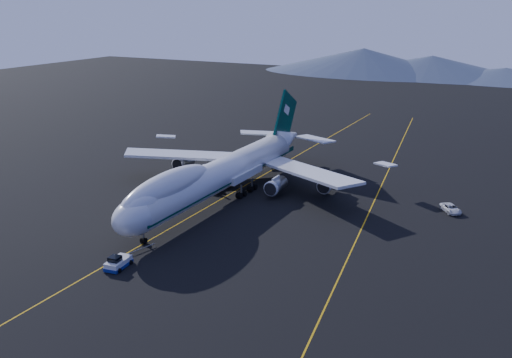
% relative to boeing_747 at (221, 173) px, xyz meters
% --- Properties ---
extents(ground, '(500.00, 500.00, 0.00)m').
position_rel_boeing_747_xyz_m(ground, '(-0.00, -0.03, -5.81)').
color(ground, black).
rests_on(ground, ground).
extents(taxiway_line_main, '(0.25, 220.00, 0.01)m').
position_rel_boeing_747_xyz_m(taxiway_line_main, '(-0.00, -0.03, -5.80)').
color(taxiway_line_main, '#C6910B').
rests_on(taxiway_line_main, ground).
extents(taxiway_line_side, '(28.08, 198.09, 0.01)m').
position_rel_boeing_747_xyz_m(taxiway_line_side, '(30.00, 9.97, -5.80)').
color(taxiway_line_side, '#C6910B').
rests_on(taxiway_line_side, ground).
extents(boeing_747, '(59.62, 72.43, 19.37)m').
position_rel_boeing_747_xyz_m(boeing_747, '(0.00, 0.00, 0.00)').
color(boeing_747, silver).
rests_on(boeing_747, ground).
extents(pushback_tug, '(3.26, 5.13, 2.12)m').
position_rel_boeing_747_xyz_m(pushback_tug, '(2.31, -35.89, -5.15)').
color(pushback_tug, silver).
rests_on(pushback_tug, ground).
extents(service_van, '(5.39, 6.10, 1.57)m').
position_rel_boeing_747_xyz_m(service_van, '(44.94, 14.33, -5.03)').
color(service_van, silver).
rests_on(service_van, ground).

